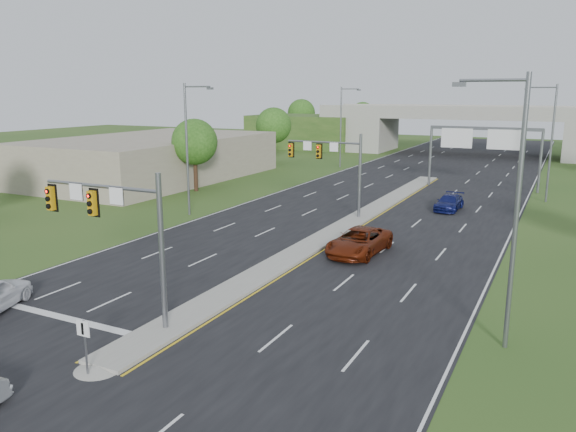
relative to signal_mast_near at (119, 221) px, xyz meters
The scene contains 21 objects.
ground 5.24m from the signal_mast_near, ahead, with size 240.00×240.00×0.00m, color #2C4D1B.
road 35.46m from the signal_mast_near, 86.31° to the left, with size 24.00×160.00×0.02m, color black.
median 23.64m from the signal_mast_near, 84.40° to the left, with size 2.00×54.00×0.16m, color gray.
median_nose 6.48m from the signal_mast_near, 60.04° to the right, with size 2.00×2.00×0.16m, color gray.
lane_markings 29.41m from the signal_mast_near, 86.72° to the left, with size 23.72×160.00×0.01m.
signal_mast_near is the anchor object (origin of this frame).
signal_mast_far 25.00m from the signal_mast_near, 90.00° to the left, with size 6.62×0.60×7.00m.
keep_right_sign 5.94m from the signal_mast_near, 63.06° to the right, with size 0.60×0.13×2.20m.
sign_gantry 45.88m from the signal_mast_near, 78.75° to the left, with size 11.58×0.44×6.67m.
overpass 80.11m from the signal_mast_near, 88.38° to the left, with size 80.00×14.00×8.10m.
lightpole_l_mid 22.95m from the signal_mast_near, 118.79° to the left, with size 2.85×0.25×11.00m.
lightpole_l_far 56.19m from the signal_mast_near, 101.33° to the left, with size 2.85×0.25×11.00m.
lightpole_r_near 16.42m from the signal_mast_near, 18.06° to the left, with size 2.85×0.25×11.00m.
lightpole_r_far 43.01m from the signal_mast_near, 68.78° to the left, with size 2.85×0.25×11.00m.
tree_l_near 34.92m from the signal_mast_near, 120.53° to the left, with size 4.80×4.80×7.60m.
tree_l_mid 59.21m from the signal_mast_near, 111.54° to the left, with size 5.20×5.20×8.12m.
tree_back_a 100.64m from the signal_mast_near, 110.80° to the left, with size 6.00×6.00×8.85m.
tree_back_b 96.56m from the signal_mast_near, 103.01° to the left, with size 5.60×5.60×8.32m.
commercial_building 44.77m from the signal_mast_near, 128.34° to the left, with size 18.00×30.00×5.00m, color gray.
car_far_a 16.77m from the signal_mast_near, 69.22° to the left, with size 2.74×5.95×1.65m, color #581A08.
car_far_b 33.29m from the signal_mast_near, 75.55° to the left, with size 1.90×4.66×1.35m, color #0C124D.
Camera 1 is at (15.13, -18.11, 10.25)m, focal length 35.00 mm.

